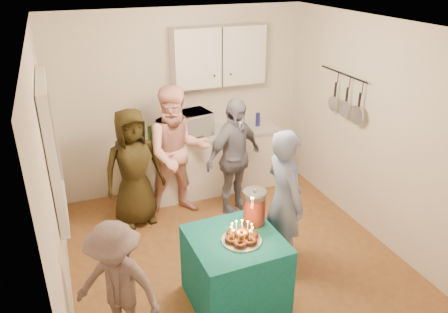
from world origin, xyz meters
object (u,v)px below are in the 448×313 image
object	(u,v)px
microwave	(189,124)
punch_jar	(254,208)
counter	(203,163)
child_near_left	(118,288)
woman_back_center	(178,153)
woman_back_left	(133,168)
party_table	(235,270)
man_birthday	(284,200)
woman_back_right	(234,158)

from	to	relation	value
microwave	punch_jar	bearing A→B (deg)	-100.25
counter	microwave	distance (m)	0.67
child_near_left	woman_back_center	bearing A→B (deg)	99.96
child_near_left	counter	bearing A→B (deg)	95.94
punch_jar	child_near_left	world-z (taller)	child_near_left
woman_back_left	counter	bearing A→B (deg)	16.15
party_table	woman_back_left	world-z (taller)	woman_back_left
counter	man_birthday	distance (m)	2.00
party_table	punch_jar	distance (m)	0.64
man_birthday	woman_back_left	xyz separation A→B (m)	(-1.35, 1.46, -0.04)
punch_jar	counter	bearing A→B (deg)	84.93
party_table	microwave	bearing A→B (deg)	83.51
counter	man_birthday	bearing A→B (deg)	-82.35
woman_back_left	woman_back_center	world-z (taller)	woman_back_center
microwave	party_table	bearing A→B (deg)	-106.99
punch_jar	child_near_left	bearing A→B (deg)	-167.77
counter	woman_back_center	bearing A→B (deg)	-136.11
party_table	woman_back_right	distance (m)	1.78
microwave	woman_back_center	size ratio (longest dim) A/B	0.33
party_table	man_birthday	world-z (taller)	man_birthday
party_table	punch_jar	world-z (taller)	punch_jar
man_birthday	woman_back_left	distance (m)	1.98
woman_back_left	woman_back_right	size ratio (longest dim) A/B	0.97
child_near_left	woman_back_right	bearing A→B (deg)	83.20
microwave	woman_back_right	size ratio (longest dim) A/B	0.37
woman_back_left	woman_back_center	xyz separation A→B (m)	(0.58, 0.00, 0.11)
child_near_left	punch_jar	bearing A→B (deg)	51.24
party_table	man_birthday	distance (m)	0.93
counter	woman_back_right	xyz separation A→B (m)	(0.18, -0.72, 0.37)
microwave	man_birthday	distance (m)	2.01
microwave	child_near_left	size ratio (longest dim) A/B	0.47
woman_back_right	child_near_left	world-z (taller)	woman_back_right
party_table	woman_back_left	xyz separation A→B (m)	(-0.62, 1.84, 0.39)
punch_jar	woman_back_left	distance (m)	1.90
party_table	woman_back_right	world-z (taller)	woman_back_right
counter	woman_back_right	size ratio (longest dim) A/B	1.38
punch_jar	woman_back_right	world-z (taller)	woman_back_right
woman_back_right	child_near_left	size ratio (longest dim) A/B	1.27
counter	punch_jar	world-z (taller)	punch_jar
woman_back_center	child_near_left	xyz separation A→B (m)	(-1.09, -1.97, -0.25)
party_table	woman_back_center	xyz separation A→B (m)	(-0.04, 1.84, 0.50)
party_table	woman_back_center	distance (m)	1.91
counter	punch_jar	size ratio (longest dim) A/B	6.47
woman_back_left	child_near_left	size ratio (longest dim) A/B	1.23
woman_back_center	woman_back_left	bearing A→B (deg)	-177.16
woman_back_center	woman_back_right	world-z (taller)	woman_back_center
counter	punch_jar	xyz separation A→B (m)	(-0.19, -2.15, 0.50)
woman_back_center	woman_back_right	bearing A→B (deg)	-16.38
microwave	woman_back_right	world-z (taller)	woman_back_right
woman_back_left	child_near_left	bearing A→B (deg)	-112.65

